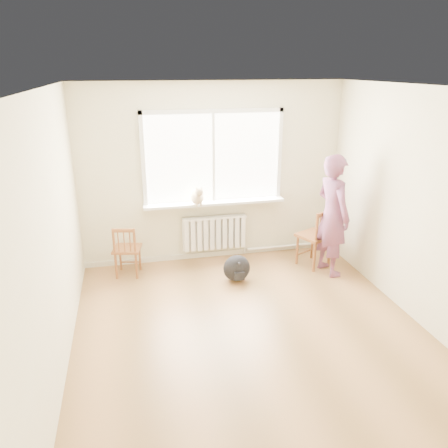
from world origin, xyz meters
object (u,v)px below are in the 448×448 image
chair_left (127,251)px  backpack (237,268)px  person (332,215)px  cat (197,196)px  chair_right (317,238)px

chair_left → backpack: 1.60m
person → cat: bearing=56.9°
chair_right → backpack: (-1.29, -0.21, -0.27)m
chair_left → person: bearing=-178.1°
cat → person: bearing=-25.9°
backpack → person: bearing=-0.4°
chair_left → cat: bearing=-156.5°
chair_left → chair_right: (2.80, -0.29, 0.07)m
backpack → chair_left: bearing=161.6°
backpack → cat: bearing=120.7°
person → backpack: bearing=78.3°
chair_right → cat: size_ratio=1.96×
chair_right → person: 0.49m
chair_right → cat: 1.90m
chair_left → backpack: bearing=173.5°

